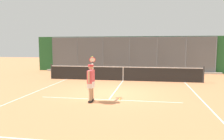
{
  "coord_description": "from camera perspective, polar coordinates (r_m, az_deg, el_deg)",
  "views": [
    {
      "loc": [
        -1.73,
        10.59,
        2.4
      ],
      "look_at": [
        0.27,
        -1.21,
        1.05
      ],
      "focal_mm": 35.25,
      "sensor_mm": 36.0,
      "label": 1
    }
  ],
  "objects": [
    {
      "name": "tennis_net",
      "position": [
        14.95,
        2.9,
        -0.9
      ],
      "size": [
        10.47,
        0.09,
        1.07
      ],
      "color": "#2D2D2D",
      "rests_on": "ground"
    },
    {
      "name": "court_line_markings",
      "position": [
        9.53,
        -1.16,
        -8.13
      ],
      "size": [
        8.14,
        9.79,
        0.01
      ],
      "color": "white",
      "rests_on": "ground"
    },
    {
      "name": "tennis_player",
      "position": [
        9.33,
        -5.48,
        -2.66
      ],
      "size": [
        0.44,
        1.36,
        1.89
      ],
      "rotation": [
        0.0,
        0.0,
        -1.61
      ],
      "color": "black",
      "rests_on": "ground"
    },
    {
      "name": "tennis_ball_near_net",
      "position": [
        9.82,
        2.07,
        -7.51
      ],
      "size": [
        0.07,
        0.07,
        0.07
      ],
      "primitive_type": "sphere",
      "color": "#D6E042",
      "rests_on": "ground"
    },
    {
      "name": "fence_backdrop",
      "position": [
        20.24,
        4.72,
        4.1
      ],
      "size": [
        17.48,
        1.37,
        3.19
      ],
      "color": "#565B60",
      "rests_on": "ground"
    },
    {
      "name": "ground_plane",
      "position": [
        11.0,
        0.35,
        -6.17
      ],
      "size": [
        60.0,
        60.0,
        0.0
      ],
      "primitive_type": "plane",
      "color": "#C67A4C"
    }
  ]
}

